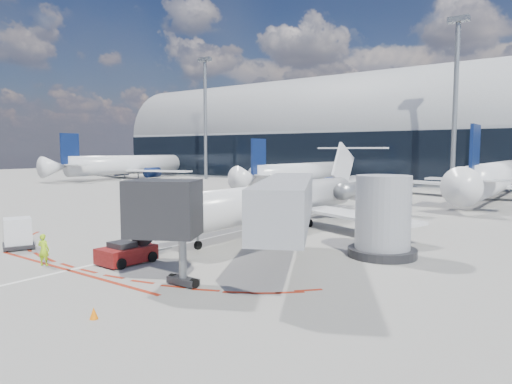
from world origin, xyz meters
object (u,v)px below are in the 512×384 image
Objects in this scene: uld_container at (18,233)px; pushback_tug at (126,253)px; ramp_worker at (44,250)px; regional_jet at (286,199)px.

pushback_tug is at bearing 34.19° from uld_container.
uld_container is at bearing -39.84° from ramp_worker.
uld_container is at bearing -119.50° from regional_jet.
ramp_worker is at bearing -134.63° from pushback_tug.
ramp_worker is (-3.17, -3.01, 0.33)m from pushback_tug.
ramp_worker is 5.69m from uld_container.
regional_jet reaches higher than pushback_tug.
regional_jet is 18.61m from ramp_worker.
regional_jet is 5.87× the size of pushback_tug.
regional_jet is 15.24m from pushback_tug.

